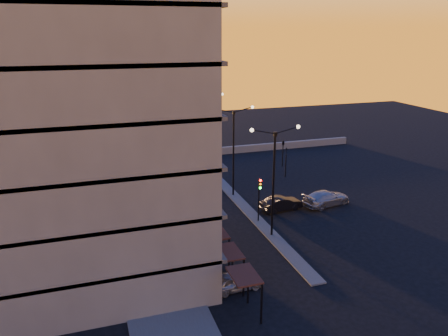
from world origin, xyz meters
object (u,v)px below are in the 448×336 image
at_px(car_hatchback, 236,281).
at_px(car_wagon, 326,198).
at_px(traffic_light_main, 260,193).
at_px(car_sedan, 281,204).
at_px(streetlamp_mid, 234,145).

height_order(car_hatchback, car_wagon, car_wagon).
height_order(traffic_light_main, car_hatchback, traffic_light_main).
bearing_deg(traffic_light_main, car_sedan, 31.73).
relative_size(car_hatchback, car_wagon, 0.71).
distance_m(traffic_light_main, car_sedan, 4.32).
xyz_separation_m(car_hatchback, car_sedan, (8.78, 11.49, 0.07)).
distance_m(traffic_light_main, car_hatchback, 11.30).
xyz_separation_m(streetlamp_mid, car_sedan, (3.16, -5.17, -4.90)).
height_order(streetlamp_mid, car_hatchback, streetlamp_mid).
xyz_separation_m(traffic_light_main, car_hatchback, (-5.62, -9.54, -2.26)).
distance_m(car_sedan, car_wagon, 4.84).
relative_size(car_hatchback, car_sedan, 0.87).
xyz_separation_m(car_hatchback, car_wagon, (13.62, 11.32, 0.12)).
bearing_deg(car_sedan, car_hatchback, 134.43).
xyz_separation_m(traffic_light_main, car_sedan, (3.16, 1.96, -2.19)).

